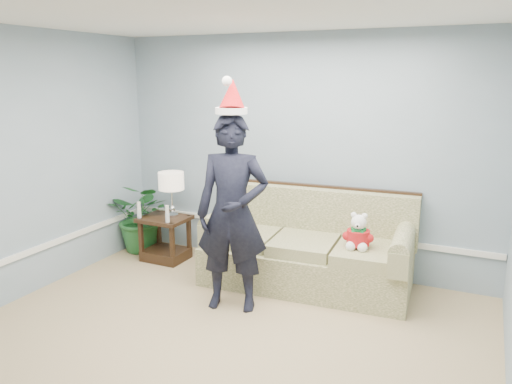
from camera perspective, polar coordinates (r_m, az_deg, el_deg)
The scene contains 10 objects.
room_shell at distance 3.56m, azimuth -9.11°, elevation -1.30°, with size 4.54×5.04×2.74m.
wainscot_trim at distance 5.40m, azimuth -12.20°, elevation -6.36°, with size 4.49×4.99×0.06m.
sofa at distance 5.49m, azimuth 5.95°, elevation -6.73°, with size 2.25×1.08×1.03m.
side_table at distance 6.28m, azimuth -10.30°, elevation -5.75°, with size 0.57×0.48×0.55m.
table_lamp at distance 6.10m, azimuth -9.66°, elevation 1.04°, with size 0.31×0.31×0.55m.
candle_pair at distance 6.06m, azimuth -11.70°, elevation -2.31°, with size 0.46×0.05×0.20m.
houseplant at distance 6.58m, azimuth -12.74°, elevation -2.75°, with size 0.82×0.71×0.92m, color #215E2A.
man at distance 4.74m, azimuth -2.70°, elevation -2.48°, with size 0.69×0.45×1.90m, color black.
santa_hat at distance 4.59m, azimuth -2.76°, elevation 10.76°, with size 0.38×0.41×0.35m.
teddy_bear at distance 5.09m, azimuth 11.59°, elevation -4.88°, with size 0.25×0.27×0.37m.
Camera 1 is at (1.95, -2.85, 2.23)m, focal length 35.00 mm.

